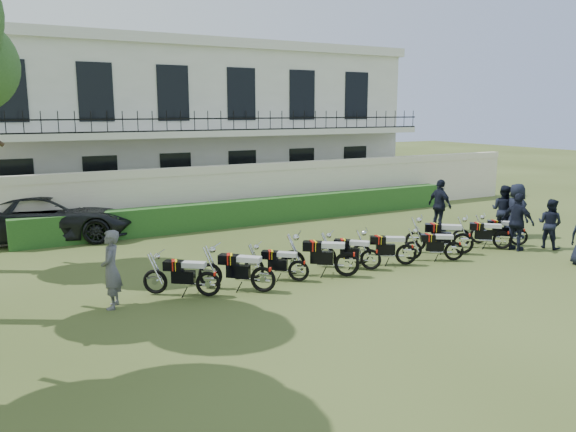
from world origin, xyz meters
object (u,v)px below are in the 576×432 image
at_px(suv, 49,217).
at_px(officer_5, 440,205).
at_px(motorcycle_5, 406,249).
at_px(motorcycle_6, 454,246).
at_px(officer_4, 503,210).
at_px(motorcycle_1, 263,273).
at_px(motorcycle_8, 503,235).
at_px(officer_1, 550,224).
at_px(motorcycle_0, 208,278).
at_px(motorcycle_2, 299,266).
at_px(motorcycle_3, 347,258).
at_px(inspector, 111,269).
at_px(motorcycle_4, 371,254).
at_px(motorcycle_7, 463,238).
at_px(officer_3, 516,211).
at_px(motorcycle_9, 519,233).
at_px(officer_2, 518,222).

xyz_separation_m(suv, officer_5, (12.89, -5.43, 0.17)).
bearing_deg(motorcycle_5, motorcycle_6, -69.85).
xyz_separation_m(officer_4, officer_5, (-1.50, 1.62, 0.06)).
distance_m(motorcycle_1, motorcycle_8, 8.69).
relative_size(officer_1, officer_4, 0.90).
bearing_deg(motorcycle_0, motorcycle_2, -53.27).
height_order(motorcycle_3, inspector, inspector).
distance_m(motorcycle_4, officer_5, 6.27).
relative_size(motorcycle_1, motorcycle_3, 0.88).
height_order(motorcycle_3, motorcycle_6, motorcycle_3).
bearing_deg(officer_5, motorcycle_7, 149.06).
distance_m(officer_4, officer_5, 2.20).
bearing_deg(inspector, motorcycle_6, 107.81).
height_order(motorcycle_2, motorcycle_6, motorcycle_6).
bearing_deg(officer_3, suv, 70.42).
distance_m(motorcycle_5, motorcycle_8, 3.96).
bearing_deg(motorcycle_9, motorcycle_4, 132.57).
bearing_deg(motorcycle_6, officer_5, -5.25).
distance_m(suv, officer_4, 16.02).
bearing_deg(motorcycle_0, motorcycle_8, -54.37).
bearing_deg(officer_4, officer_3, 170.72).
bearing_deg(suv, officer_5, -98.46).
xyz_separation_m(motorcycle_1, motorcycle_7, (7.07, 0.37, 0.02)).
bearing_deg(officer_2, inspector, 75.78).
distance_m(motorcycle_4, suv, 11.30).
relative_size(motorcycle_1, motorcycle_4, 1.11).
xyz_separation_m(motorcycle_9, officer_5, (-0.58, 3.09, 0.50)).
relative_size(motorcycle_1, officer_1, 0.96).
relative_size(suv, inspector, 3.16).
distance_m(motorcycle_0, suv, 8.87).
bearing_deg(officer_4, suv, 50.86).
distance_m(motorcycle_4, motorcycle_9, 6.03).
bearing_deg(motorcycle_7, officer_3, -35.98).
bearing_deg(motorcycle_4, motorcycle_9, -45.91).
bearing_deg(officer_2, motorcycle_2, 76.25).
bearing_deg(officer_4, motorcycle_9, 134.90).
xyz_separation_m(motorcycle_7, motorcycle_9, (2.47, -0.06, -0.07)).
bearing_deg(motorcycle_4, motorcycle_8, -46.76).
bearing_deg(motorcycle_0, motorcycle_7, -53.58).
relative_size(motorcycle_0, motorcycle_5, 0.97).
xyz_separation_m(motorcycle_2, officer_2, (7.79, -0.41, 0.48)).
distance_m(motorcycle_2, motorcycle_5, 3.51).
relative_size(motorcycle_6, motorcycle_7, 0.93).
bearing_deg(officer_2, officer_5, -10.06).
distance_m(motorcycle_0, motorcycle_6, 7.59).
distance_m(motorcycle_1, inspector, 3.55).
relative_size(motorcycle_3, motorcycle_8, 1.25).
height_order(motorcycle_4, officer_1, officer_1).
bearing_deg(officer_1, motorcycle_2, 74.46).
xyz_separation_m(motorcycle_1, officer_5, (8.96, 3.39, 0.45)).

